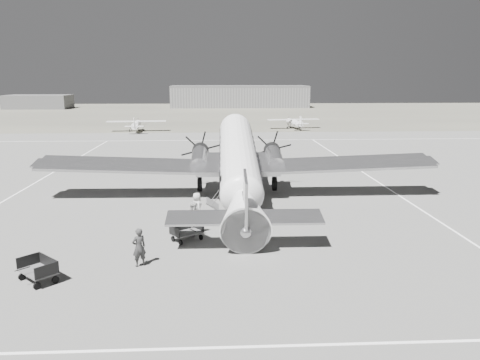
# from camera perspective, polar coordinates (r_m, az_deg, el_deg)

# --- Properties ---
(ground) EXTENTS (260.00, 260.00, 0.00)m
(ground) POSITION_cam_1_polar(r_m,az_deg,el_deg) (29.74, 1.37, -5.18)
(ground) COLOR slate
(ground) RESTS_ON ground
(taxi_line_near) EXTENTS (60.00, 0.15, 0.01)m
(taxi_line_near) POSITION_cam_1_polar(r_m,az_deg,el_deg) (16.99, 5.02, -19.50)
(taxi_line_near) COLOR white
(taxi_line_near) RESTS_ON ground
(taxi_line_right) EXTENTS (0.15, 80.00, 0.01)m
(taxi_line_right) POSITION_cam_1_polar(r_m,az_deg,el_deg) (32.85, 22.81, -4.46)
(taxi_line_right) COLOR white
(taxi_line_right) RESTS_ON ground
(taxi_line_left) EXTENTS (0.15, 60.00, 0.01)m
(taxi_line_left) POSITION_cam_1_polar(r_m,az_deg,el_deg) (42.41, -24.77, -0.99)
(taxi_line_left) COLOR white
(taxi_line_left) RESTS_ON ground
(taxi_line_horizon) EXTENTS (90.00, 0.15, 0.01)m
(taxi_line_horizon) POSITION_cam_1_polar(r_m,az_deg,el_deg) (68.90, -1.05, 4.88)
(taxi_line_horizon) COLOR white
(taxi_line_horizon) RESTS_ON ground
(grass_infield) EXTENTS (260.00, 90.00, 0.01)m
(grass_infield) POSITION_cam_1_polar(r_m,az_deg,el_deg) (123.62, -1.86, 8.19)
(grass_infield) COLOR #676557
(grass_infield) RESTS_ON ground
(hangar_main) EXTENTS (42.00, 14.00, 6.60)m
(hangar_main) POSITION_cam_1_polar(r_m,az_deg,el_deg) (148.56, -0.08, 10.17)
(hangar_main) COLOR slate
(hangar_main) RESTS_ON ground
(shed_secondary) EXTENTS (18.00, 10.00, 4.00)m
(shed_secondary) POSITION_cam_1_polar(r_m,az_deg,el_deg) (152.89, -23.35, 8.75)
(shed_secondary) COLOR #505050
(shed_secondary) RESTS_ON ground
(dc3_airliner) EXTENTS (30.75, 21.51, 5.81)m
(dc3_airliner) POSITION_cam_1_polar(r_m,az_deg,el_deg) (33.41, -0.17, 1.92)
(dc3_airliner) COLOR #ADADB0
(dc3_airliner) RESTS_ON ground
(light_plane_left) EXTENTS (10.59, 8.84, 2.08)m
(light_plane_left) POSITION_cam_1_polar(r_m,az_deg,el_deg) (81.67, -12.50, 6.50)
(light_plane_left) COLOR white
(light_plane_left) RESTS_ON ground
(light_plane_right) EXTENTS (10.56, 9.05, 1.98)m
(light_plane_right) POSITION_cam_1_polar(r_m,az_deg,el_deg) (84.90, 6.60, 6.88)
(light_plane_right) COLOR white
(light_plane_right) RESTS_ON ground
(baggage_cart_near) EXTENTS (2.16, 2.05, 1.00)m
(baggage_cart_near) POSITION_cam_1_polar(r_m,az_deg,el_deg) (26.50, -6.50, -6.35)
(baggage_cart_near) COLOR #505050
(baggage_cart_near) RESTS_ON ground
(baggage_cart_far) EXTENTS (2.27, 2.26, 1.06)m
(baggage_cart_far) POSITION_cam_1_polar(r_m,az_deg,el_deg) (23.10, -23.42, -10.11)
(baggage_cart_far) COLOR #505050
(baggage_cart_far) RESTS_ON ground
(ground_crew) EXTENTS (0.84, 0.77, 1.91)m
(ground_crew) POSITION_cam_1_polar(r_m,az_deg,el_deg) (23.30, -12.21, -8.02)
(ground_crew) COLOR #2E2E2E
(ground_crew) RESTS_ON ground
(ramp_agent) EXTENTS (0.96, 1.12, 1.97)m
(ramp_agent) POSITION_cam_1_polar(r_m,az_deg,el_deg) (27.29, -5.55, -4.69)
(ramp_agent) COLOR #B4B4B2
(ramp_agent) RESTS_ON ground
(passenger) EXTENTS (0.93, 1.09, 1.89)m
(passenger) POSITION_cam_1_polar(r_m,az_deg,el_deg) (29.73, -5.28, -3.34)
(passenger) COLOR #B6B6B4
(passenger) RESTS_ON ground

